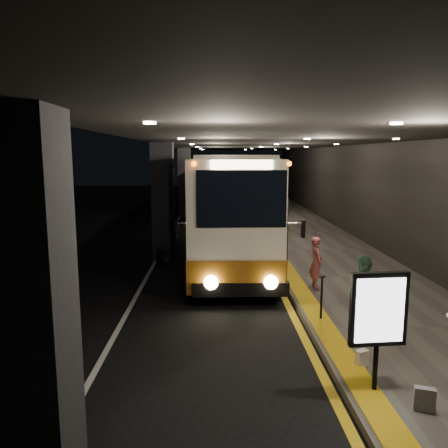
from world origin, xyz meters
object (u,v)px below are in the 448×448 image
object	(u,v)px
info_sign	(379,312)
stanchion_post	(321,298)
coach_second	(220,186)
bag_plain	(362,358)
bag_polka	(425,399)
passenger_waiting_green	(363,290)
passenger_boarding	(316,262)
coach_main	(231,210)

from	to	relation	value
info_sign	stanchion_post	distance (m)	3.23
stanchion_post	coach_second	bearing A→B (deg)	95.53
coach_second	stanchion_post	world-z (taller)	coach_second
stanchion_post	info_sign	bearing A→B (deg)	-87.86
coach_second	bag_plain	world-z (taller)	coach_second
coach_second	bag_polka	bearing A→B (deg)	-87.77
coach_second	bag_polka	size ratio (longest dim) A/B	32.67
passenger_waiting_green	info_sign	xyz separation A→B (m)	(-0.74, -2.83, 0.55)
passenger_waiting_green	bag_polka	world-z (taller)	passenger_waiting_green
passenger_boarding	passenger_waiting_green	size ratio (longest dim) A/B	0.95
info_sign	coach_main	bearing A→B (deg)	95.93
bag_polka	stanchion_post	bearing A→B (deg)	99.93
coach_second	stanchion_post	size ratio (longest dim) A/B	11.43
passenger_boarding	info_sign	xyz separation A→B (m)	(-0.32, -5.57, 0.59)
bag_polka	coach_second	bearing A→B (deg)	96.19
coach_main	info_sign	distance (m)	10.34
stanchion_post	bag_polka	bearing A→B (deg)	-80.07
bag_polka	bag_plain	world-z (taller)	bag_polka
passenger_boarding	bag_polka	xyz separation A→B (m)	(0.21, -6.16, -0.56)
bag_plain	stanchion_post	world-z (taller)	stanchion_post
coach_main	stanchion_post	size ratio (longest dim) A/B	11.97
coach_main	bag_plain	size ratio (longest dim) A/B	44.02
coach_second	passenger_waiting_green	bearing A→B (deg)	-86.24
info_sign	stanchion_post	world-z (taller)	info_sign
passenger_waiting_green	bag_plain	xyz separation A→B (m)	(-0.66, -1.97, -0.64)
bag_plain	info_sign	xyz separation A→B (m)	(-0.08, -0.86, 1.19)
coach_main	stanchion_post	bearing A→B (deg)	-74.48
coach_second	bag_polka	xyz separation A→B (m)	(2.70, -24.94, -1.42)
passenger_waiting_green	coach_main	bearing A→B (deg)	-167.93
coach_main	info_sign	bearing A→B (deg)	-78.17
passenger_boarding	passenger_waiting_green	world-z (taller)	passenger_waiting_green
bag_polka	info_sign	world-z (taller)	info_sign
bag_polka	bag_plain	size ratio (longest dim) A/B	1.29
coach_second	passenger_waiting_green	size ratio (longest dim) A/B	7.53
bag_polka	bag_plain	bearing A→B (deg)	107.27
coach_second	passenger_boarding	world-z (taller)	coach_second
coach_main	bag_plain	xyz separation A→B (m)	(2.01, -9.29, -1.55)
coach_main	bag_plain	bearing A→B (deg)	-76.72
coach_main	stanchion_post	distance (m)	7.35
coach_main	passenger_waiting_green	distance (m)	7.84
coach_second	bag_plain	distance (m)	23.64
coach_main	bag_polka	world-z (taller)	coach_main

